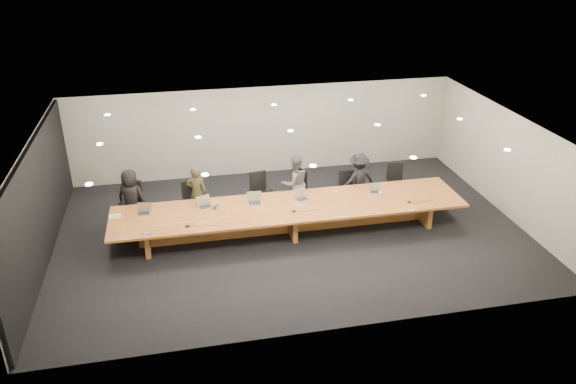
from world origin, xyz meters
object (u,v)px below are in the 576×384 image
person_c (295,183)px  laptop_b (205,202)px  chair_right (347,188)px  laptop_c (255,199)px  laptop_a (143,209)px  mic_center (294,211)px  person_b (197,193)px  laptop_e (375,189)px  mic_right (409,202)px  person_d (359,179)px  chair_left (193,201)px  amber_mug (215,208)px  laptop_d (303,195)px  chair_far_right (396,182)px  paper_cup_near (336,193)px  av_box (147,233)px  chair_mid_right (300,191)px  paper_cup_far (380,193)px  person_a (131,198)px  mic_left (187,226)px  chair_far_left (132,204)px  water_bottle (217,205)px  conference_table (290,214)px  chair_mid_left (261,192)px

person_c → laptop_b: size_ratio=4.47×
chair_right → laptop_c: 2.94m
laptop_a → mic_center: (3.67, -0.63, -0.11)m
person_b → person_c: bearing=-160.3°
laptop_e → mic_center: laptop_e is taller
chair_right → mic_right: size_ratio=8.75×
person_d → chair_left: bearing=-12.4°
chair_left → chair_right: bearing=-18.9°
amber_mug → laptop_d: bearing=1.8°
chair_far_right → paper_cup_near: (-2.04, -0.82, 0.24)m
person_c → av_box: size_ratio=8.40×
chair_far_right → paper_cup_near: size_ratio=11.97×
chair_mid_right → paper_cup_far: chair_mid_right is taller
person_a → mic_left: (1.37, -1.78, -0.02)m
chair_far_left → person_c: 4.38m
av_box → laptop_a: bearing=78.2°
laptop_d → paper_cup_near: (0.94, 0.13, -0.09)m
chair_far_right → chair_mid_right: bearing=-171.7°
chair_right → laptop_d: (-1.52, -0.94, 0.39)m
chair_left → person_b: 0.26m
chair_right → mic_left: bearing=-153.1°
chair_right → mic_left: 4.86m
laptop_c → water_bottle: size_ratio=1.70×
mic_left → laptop_e: bearing=9.7°
paper_cup_near → av_box: (-4.87, -1.13, -0.03)m
laptop_d → person_c: bearing=68.0°
person_a → paper_cup_near: size_ratio=17.05×
chair_right → paper_cup_far: size_ratio=10.71×
paper_cup_far → conference_table: bearing=-177.0°
chair_left → water_bottle: size_ratio=5.01×
laptop_b → person_d: bearing=-11.0°
chair_mid_right → mic_right: chair_mid_right is taller
person_c → paper_cup_near: size_ratio=17.66×
chair_right → amber_mug: (-3.81, -1.01, 0.30)m
person_b → paper_cup_near: person_b is taller
chair_right → water_bottle: size_ratio=4.58×
chair_mid_right → amber_mug: size_ratio=11.35×
chair_mid_left → water_bottle: bearing=-151.7°
person_c → laptop_b: 2.64m
chair_far_left → av_box: bearing=-67.4°
conference_table → chair_mid_right: 1.39m
amber_mug → conference_table: bearing=-6.0°
person_b → mic_right: size_ratio=13.64×
person_c → laptop_e: size_ratio=5.53×
paper_cup_near → chair_mid_right: bearing=131.7°
water_bottle → mic_right: 4.93m
chair_right → amber_mug: chair_right is taller
mic_right → amber_mug: bearing=172.7°
chair_mid_right → person_a: 4.54m
paper_cup_far → mic_right: 0.81m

